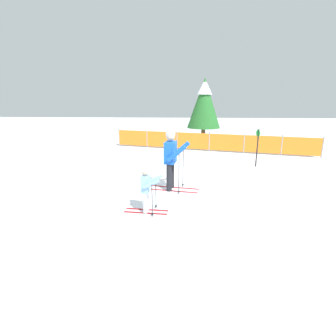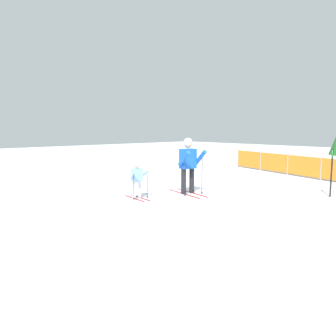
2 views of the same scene
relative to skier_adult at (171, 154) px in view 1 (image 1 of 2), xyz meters
name	(u,v)px [view 1 (image 1 of 2)]	position (x,y,z in m)	size (l,w,h in m)	color
ground_plane	(177,187)	(0.19, 0.19, -1.10)	(60.00, 60.00, 0.00)	white
skier_adult	(171,154)	(0.00, 0.00, 0.00)	(1.78, 0.86, 1.84)	maroon
skier_child	(146,186)	(-0.53, -1.69, -0.42)	(1.10, 0.55, 1.16)	maroon
safety_fence	(209,142)	(1.75, 6.10, -0.59)	(10.32, 2.77, 1.02)	gray
conifer_far	(204,102)	(1.71, 9.73, 1.36)	(2.15, 2.15, 3.99)	#4C3823
trail_marker	(257,144)	(3.37, 2.99, -0.16)	(0.09, 0.28, 1.53)	black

